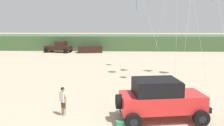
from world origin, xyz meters
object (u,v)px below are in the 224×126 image
Objects in this scene: person_watching at (63,100)px; cooler_box at (122,124)px; distant_sedan at (90,49)px; jeep at (161,98)px; distant_pickup at (59,47)px.

person_watching is 2.98× the size of cooler_box.
person_watching is 3.68m from cooler_box.
person_watching is 28.46m from distant_sedan.
cooler_box is 0.13× the size of distant_sedan.
person_watching reaches higher than cooler_box.
jeep is 1.02× the size of distant_pickup.
cooler_box is 30.37m from distant_sedan.
distant_pickup is (-10.98, 30.03, 0.75)m from cooler_box.
distant_sedan is (-2.21, 28.38, -0.34)m from person_watching.
distant_pickup is at bearing 93.25° from cooler_box.
jeep is at bearing 11.03° from cooler_box.
distant_sedan is at bearing 94.45° from person_watching.
distant_pickup is 1.16× the size of distant_sedan.
distant_sedan reaches higher than cooler_box.
cooler_box is at bearing -152.14° from jeep.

